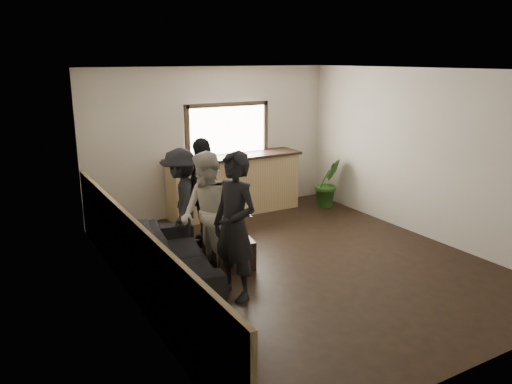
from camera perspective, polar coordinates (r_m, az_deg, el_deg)
ground at (r=7.54m, az=5.05°, el=-8.03°), size 5.00×6.00×0.01m
room_shell at (r=6.70m, az=0.15°, el=2.30°), size 5.01×6.01×2.80m
bar_counter at (r=9.68m, az=-2.53°, el=1.27°), size 2.70×0.68×2.13m
sofa at (r=6.99m, az=-9.13°, el=-7.22°), size 1.26×2.32×0.64m
coffee_table at (r=7.49m, az=-3.19°, el=-6.38°), size 0.68×1.04×0.43m
cup_a at (r=7.56m, az=-4.45°, el=-4.04°), size 0.13×0.13×0.10m
cup_b at (r=7.32m, az=-1.74°, el=-4.72°), size 0.13×0.13×0.09m
potted_plant at (r=10.22m, az=8.22°, el=1.06°), size 0.57×0.47×1.00m
person_a at (r=6.17m, az=-2.45°, el=-3.96°), size 0.61×0.78×1.88m
person_b at (r=6.90m, az=-5.59°, el=-2.57°), size 0.69×0.87×1.73m
person_c at (r=7.76m, az=-8.51°, el=-1.04°), size 0.97×1.21×1.64m
person_d at (r=7.99m, az=-5.99°, el=-0.01°), size 1.05×1.02×1.76m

